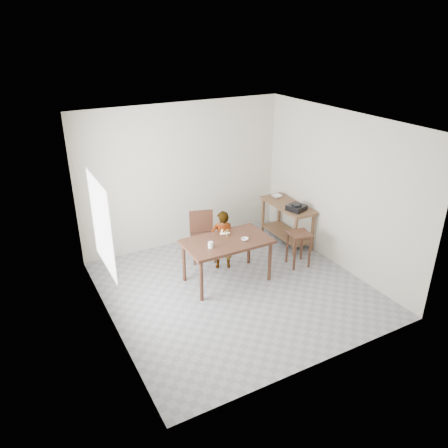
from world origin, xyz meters
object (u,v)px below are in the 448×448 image
stool (298,249)px  prep_counter (287,223)px  dining_table (227,261)px  dining_chair (203,237)px  child (222,240)px

stool → prep_counter: bearing=67.2°
dining_table → dining_chair: size_ratio=1.58×
prep_counter → stool: size_ratio=1.91×
dining_table → prep_counter: prep_counter is taller
child → dining_chair: child is taller
prep_counter → dining_chair: bearing=175.3°
child → dining_chair: (-0.17, 0.43, -0.10)m
dining_table → stool: (1.36, -0.15, -0.06)m
dining_table → dining_chair: (-0.03, 0.84, 0.07)m
child → dining_table: bearing=92.3°
child → dining_chair: bearing=-47.0°
stool → dining_table: bearing=173.9°
prep_counter → stool: (-0.36, -0.85, -0.09)m
child → stool: size_ratio=1.72×
dining_table → child: 0.47m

